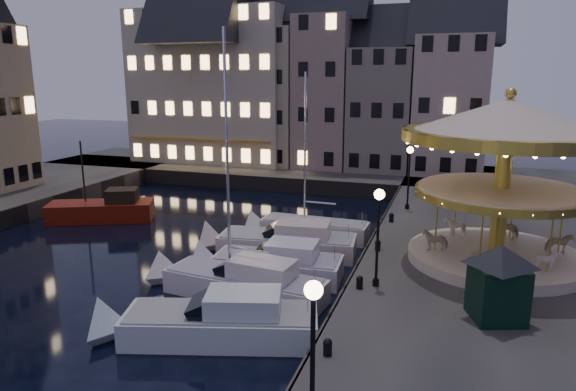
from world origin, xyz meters
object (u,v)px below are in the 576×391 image
(motorboat_c, at_px, (237,282))
(ticket_kiosk, at_px, (500,270))
(streetlamp_c, at_px, (409,169))
(motorboat_d, at_px, (269,265))
(bollard_a, at_px, (328,346))
(bollard_b, at_px, (360,282))
(bollard_c, at_px, (378,245))
(motorboat_f, at_px, (306,229))
(red_fishing_boat, at_px, (104,211))
(motorboat_e, at_px, (280,243))
(carousel, at_px, (506,150))
(streetlamp_a, at_px, (313,340))
(motorboat_b, at_px, (210,323))
(streetlamp_b, at_px, (378,224))
(bollard_d, at_px, (391,217))

(motorboat_c, bearing_deg, ticket_kiosk, -8.02)
(streetlamp_c, relative_size, motorboat_d, 0.56)
(bollard_a, xyz_separation_m, bollard_b, (0.00, 5.50, 0.00))
(bollard_c, height_order, motorboat_c, motorboat_c)
(streetlamp_c, distance_m, motorboat_d, 12.86)
(motorboat_f, relative_size, red_fishing_boat, 1.38)
(motorboat_e, height_order, motorboat_f, motorboat_f)
(streetlamp_c, xyz_separation_m, carousel, (4.95, -8.87, 2.63))
(red_fishing_boat, distance_m, carousel, 26.37)
(bollard_c, height_order, motorboat_e, motorboat_e)
(motorboat_c, height_order, motorboat_d, motorboat_c)
(bollard_b, xyz_separation_m, red_fishing_boat, (-19.82, 9.20, -0.91))
(motorboat_d, distance_m, ticket_kiosk, 11.38)
(bollard_c, bearing_deg, streetlamp_c, 86.19)
(streetlamp_a, height_order, bollard_c, streetlamp_a)
(motorboat_b, height_order, red_fishing_boat, red_fishing_boat)
(ticket_kiosk, bearing_deg, streetlamp_b, 160.02)
(ticket_kiosk, bearing_deg, streetlamp_c, 106.84)
(streetlamp_b, bearing_deg, bollard_b, -140.19)
(motorboat_e, bearing_deg, streetlamp_c, 49.91)
(motorboat_d, bearing_deg, bollard_d, 55.88)
(motorboat_c, distance_m, carousel, 13.61)
(streetlamp_c, relative_size, motorboat_e, 0.47)
(motorboat_c, relative_size, motorboat_f, 1.12)
(streetlamp_b, bearing_deg, streetlamp_a, -90.00)
(bollard_a, relative_size, motorboat_e, 0.06)
(bollard_b, relative_size, ticket_kiosk, 0.18)
(bollard_b, bearing_deg, bollard_c, 90.00)
(bollard_d, distance_m, motorboat_e, 7.06)
(bollard_d, relative_size, motorboat_c, 0.05)
(motorboat_f, bearing_deg, motorboat_b, -89.42)
(motorboat_e, bearing_deg, ticket_kiosk, -35.03)
(streetlamp_c, relative_size, bollard_d, 7.32)
(bollard_c, xyz_separation_m, motorboat_b, (-5.09, -8.59, -0.96))
(carousel, bearing_deg, streetlamp_c, 119.16)
(bollard_b, relative_size, motorboat_d, 0.08)
(motorboat_b, height_order, carousel, carousel)
(bollard_a, distance_m, bollard_b, 5.50)
(streetlamp_c, xyz_separation_m, bollard_b, (-0.60, -14.00, -2.41))
(bollard_d, distance_m, motorboat_d, 9.14)
(bollard_d, height_order, motorboat_f, motorboat_f)
(bollard_d, relative_size, motorboat_d, 0.08)
(streetlamp_b, bearing_deg, motorboat_f, 121.69)
(bollard_b, height_order, motorboat_f, motorboat_f)
(motorboat_c, relative_size, carousel, 1.23)
(bollard_a, xyz_separation_m, red_fishing_boat, (-19.82, 14.70, -0.91))
(bollard_b, height_order, red_fishing_boat, red_fishing_boat)
(motorboat_e, xyz_separation_m, carousel, (11.27, -1.35, 6.00))
(bollard_b, height_order, motorboat_d, motorboat_d)
(bollard_b, distance_m, bollard_d, 10.50)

